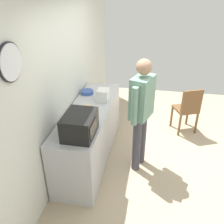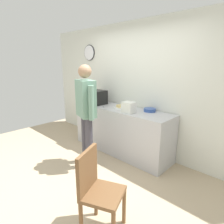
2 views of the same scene
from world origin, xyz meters
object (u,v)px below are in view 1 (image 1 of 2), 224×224
at_px(salad_bowl, 87,92).
at_px(toaster, 103,95).
at_px(microwave, 80,125).
at_px(sandwich_plate, 88,109).
at_px(spoon_utensil, 94,120).
at_px(fork_utensil, 74,108).
at_px(person_standing, 141,108).
at_px(wooden_chair, 188,108).

relative_size(salad_bowl, toaster, 1.02).
bearing_deg(microwave, sandwich_plate, 7.89).
bearing_deg(salad_bowl, spoon_utensil, -157.92).
bearing_deg(spoon_utensil, salad_bowl, 22.08).
bearing_deg(microwave, salad_bowl, 11.95).
relative_size(fork_utensil, person_standing, 0.10).
bearing_deg(sandwich_plate, person_standing, -92.94).
relative_size(microwave, wooden_chair, 0.53).
bearing_deg(fork_utensil, microwave, -155.79).
bearing_deg(person_standing, microwave, 131.30).
relative_size(toaster, person_standing, 0.12).
relative_size(toaster, fork_utensil, 1.29).
distance_m(salad_bowl, spoon_utensil, 0.94).
relative_size(microwave, sandwich_plate, 1.88).
height_order(microwave, wooden_chair, microwave).
bearing_deg(wooden_chair, toaster, 117.70).
bearing_deg(spoon_utensil, wooden_chair, -45.95).
distance_m(sandwich_plate, fork_utensil, 0.21).
height_order(salad_bowl, fork_utensil, salad_bowl).
xyz_separation_m(microwave, salad_bowl, (1.27, 0.27, -0.12)).
relative_size(spoon_utensil, person_standing, 0.10).
xyz_separation_m(spoon_utensil, person_standing, (0.24, -0.65, 0.12)).
xyz_separation_m(spoon_utensil, wooden_chair, (1.42, -1.47, -0.40)).
bearing_deg(wooden_chair, person_standing, 145.09).
relative_size(microwave, salad_bowl, 2.22).
xyz_separation_m(microwave, sandwich_plate, (0.69, 0.09, -0.13)).
distance_m(salad_bowl, person_standing, 1.19).
distance_m(salad_bowl, fork_utensil, 0.59).
xyz_separation_m(microwave, wooden_chair, (1.82, -1.55, -0.55)).
height_order(spoon_utensil, person_standing, person_standing).
xyz_separation_m(person_standing, wooden_chair, (1.18, -0.82, -0.53)).
height_order(salad_bowl, wooden_chair, salad_bowl).
bearing_deg(wooden_chair, spoon_utensil, 134.05).
xyz_separation_m(sandwich_plate, fork_utensil, (0.00, 0.21, -0.02)).
xyz_separation_m(sandwich_plate, person_standing, (-0.04, -0.83, 0.11)).
xyz_separation_m(sandwich_plate, salad_bowl, (0.59, 0.17, 0.01)).
relative_size(salad_bowl, wooden_chair, 0.24).
height_order(toaster, wooden_chair, toaster).
distance_m(salad_bowl, wooden_chair, 1.95).
bearing_deg(person_standing, salad_bowl, 57.74).
xyz_separation_m(toaster, person_standing, (-0.40, -0.66, 0.03)).
xyz_separation_m(toaster, fork_utensil, (-0.36, 0.38, -0.10)).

